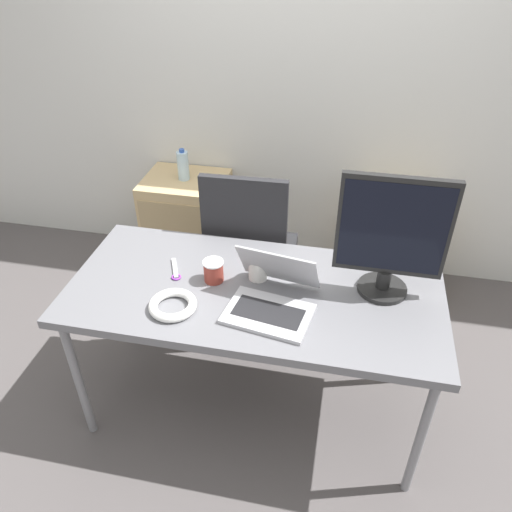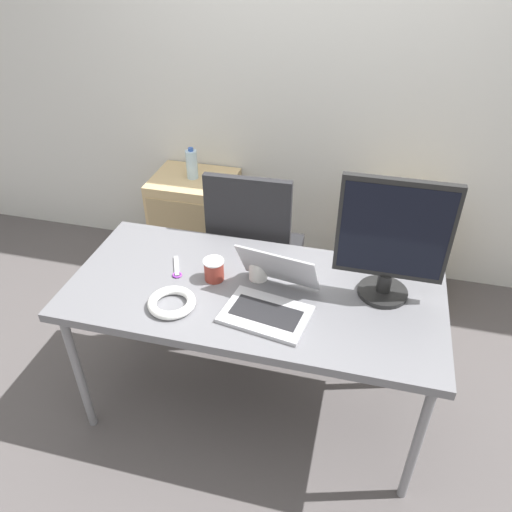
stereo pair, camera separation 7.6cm
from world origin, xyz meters
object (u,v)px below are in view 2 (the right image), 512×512
object	(u,v)px
laptop_center	(270,298)
cable_coil	(172,303)
cabinet_right	(398,249)
water_bottle	(192,164)
office_chair	(256,267)
coffee_cup_white	(258,269)
cabinet_left	(196,222)
coffee_cup_brown	(214,270)
monitor	(392,240)

from	to	relation	value
laptop_center	cable_coil	world-z (taller)	laptop_center
cabinet_right	water_bottle	size ratio (longest dim) A/B	3.24
office_chair	laptop_center	bearing A→B (deg)	-71.43
water_bottle	cable_coil	xyz separation A→B (m)	(0.40, -1.33, 0.02)
water_bottle	coffee_cup_white	xyz separation A→B (m)	(0.70, -1.05, 0.05)
cabinet_left	water_bottle	size ratio (longest dim) A/B	3.24
coffee_cup_white	coffee_cup_brown	bearing A→B (deg)	-163.60
monitor	coffee_cup_white	world-z (taller)	monitor
coffee_cup_white	coffee_cup_brown	distance (m)	0.20
office_chair	monitor	size ratio (longest dim) A/B	1.97
cabinet_left	water_bottle	distance (m)	0.43
cabinet_right	coffee_cup_brown	world-z (taller)	coffee_cup_brown
monitor	cable_coil	distance (m)	0.93
cabinet_left	cable_coil	size ratio (longest dim) A/B	3.36
laptop_center	monitor	distance (m)	0.54
coffee_cup_white	cabinet_right	bearing A→B (deg)	57.89
cabinet_right	laptop_center	world-z (taller)	laptop_center
cable_coil	cabinet_left	bearing A→B (deg)	106.86
monitor	cable_coil	bearing A→B (deg)	-160.65
office_chair	cable_coil	world-z (taller)	office_chair
cabinet_right	cable_coil	bearing A→B (deg)	-125.97
cabinet_right	coffee_cup_white	size ratio (longest dim) A/B	7.11
office_chair	coffee_cup_brown	size ratio (longest dim) A/B	10.65
laptop_center	coffee_cup_brown	distance (m)	0.31
cabinet_left	laptop_center	bearing A→B (deg)	-57.03
office_chair	coffee_cup_white	xyz separation A→B (m)	(0.15, -0.55, 0.42)
monitor	coffee_cup_brown	bearing A→B (deg)	-173.92
cabinet_left	cabinet_right	distance (m)	1.36
water_bottle	coffee_cup_white	bearing A→B (deg)	-56.24
laptop_center	monitor	world-z (taller)	monitor
cabinet_left	coffee_cup_white	bearing A→B (deg)	-56.19
monitor	coffee_cup_brown	size ratio (longest dim) A/B	5.41
cabinet_right	monitor	size ratio (longest dim) A/B	1.24
water_bottle	coffee_cup_brown	bearing A→B (deg)	-65.04
office_chair	cabinet_right	size ratio (longest dim) A/B	1.59
office_chair	cabinet_right	xyz separation A→B (m)	(0.81, 0.50, -0.06)
cabinet_right	cable_coil	size ratio (longest dim) A/B	3.36
water_bottle	coffee_cup_white	size ratio (longest dim) A/B	2.19
coffee_cup_brown	cable_coil	distance (m)	0.25
office_chair	coffee_cup_white	distance (m)	0.71
cabinet_right	coffee_cup_brown	bearing A→B (deg)	-127.45
cable_coil	water_bottle	bearing A→B (deg)	106.84
laptop_center	coffee_cup_white	xyz separation A→B (m)	(-0.09, 0.18, -0.00)
coffee_cup_white	coffee_cup_brown	size ratio (longest dim) A/B	0.94
cabinet_left	laptop_center	world-z (taller)	laptop_center
coffee_cup_brown	cabinet_right	bearing A→B (deg)	52.55
office_chair	cabinet_right	world-z (taller)	office_chair
office_chair	cable_coil	xyz separation A→B (m)	(-0.15, -0.83, 0.39)
laptop_center	coffee_cup_brown	world-z (taller)	laptop_center
monitor	coffee_cup_white	size ratio (longest dim) A/B	5.74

